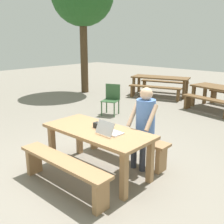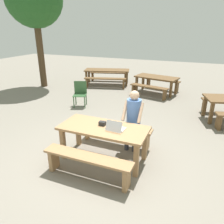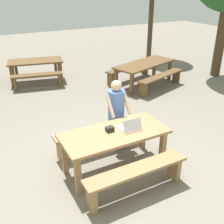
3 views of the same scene
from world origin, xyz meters
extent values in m
plane|color=gray|center=(0.00, 0.00, 0.00)|extent=(30.00, 30.00, 0.00)
cube|color=#9E754C|center=(0.00, 0.00, 0.72)|extent=(1.81, 0.82, 0.05)
cube|color=#9E754C|center=(-0.80, -0.31, 0.35)|extent=(0.09, 0.09, 0.70)
cube|color=#9E754C|center=(0.80, -0.31, 0.35)|extent=(0.09, 0.09, 0.70)
cube|color=#9E754C|center=(-0.80, 0.31, 0.35)|extent=(0.09, 0.09, 0.70)
cube|color=#9E754C|center=(0.80, 0.31, 0.35)|extent=(0.09, 0.09, 0.70)
cube|color=#9E754C|center=(0.00, -0.71, 0.46)|extent=(1.71, 0.30, 0.05)
cube|color=#9E754C|center=(-0.76, -0.71, 0.22)|extent=(0.08, 0.24, 0.43)
cube|color=#9E754C|center=(0.76, -0.71, 0.22)|extent=(0.08, 0.24, 0.43)
cube|color=#9E754C|center=(0.00, 0.71, 0.46)|extent=(1.71, 0.30, 0.05)
cube|color=#9E754C|center=(-0.76, 0.71, 0.22)|extent=(0.08, 0.24, 0.43)
cube|color=#9E754C|center=(0.76, 0.71, 0.22)|extent=(0.08, 0.24, 0.43)
cube|color=silver|center=(0.28, 0.03, 0.76)|extent=(0.34, 0.22, 0.02)
cube|color=silver|center=(0.28, -0.12, 0.86)|extent=(0.33, 0.11, 0.20)
cube|color=#0F1933|center=(0.28, -0.11, 0.86)|extent=(0.31, 0.09, 0.18)
cube|color=black|center=(-0.06, 0.07, 0.79)|extent=(0.13, 0.10, 0.08)
cylinder|color=#333847|center=(0.33, 0.53, 0.24)|extent=(0.10, 0.10, 0.48)
cylinder|color=#333847|center=(0.51, 0.53, 0.24)|extent=(0.10, 0.10, 0.48)
cube|color=#333847|center=(0.42, 0.62, 0.52)|extent=(0.28, 0.28, 0.12)
cylinder|color=#517AC6|center=(0.42, 0.71, 0.87)|extent=(0.32, 0.32, 0.61)
cylinder|color=#DBAD89|center=(0.24, 0.61, 0.92)|extent=(0.07, 0.32, 0.41)
cylinder|color=#DBAD89|center=(0.60, 0.61, 0.92)|extent=(0.07, 0.32, 0.41)
sphere|color=#DBAD89|center=(0.42, 0.71, 1.27)|extent=(0.21, 0.21, 0.21)
cube|color=#335933|center=(-2.14, 2.66, 0.42)|extent=(0.57, 0.57, 0.02)
cube|color=#335933|center=(-2.22, 2.86, 0.65)|extent=(0.42, 0.18, 0.44)
cylinder|color=#335933|center=(-2.25, 2.41, 0.21)|extent=(0.04, 0.04, 0.41)
cylinder|color=#335933|center=(-1.90, 2.55, 0.21)|extent=(0.04, 0.04, 0.41)
cylinder|color=#335933|center=(-2.39, 2.77, 0.21)|extent=(0.04, 0.04, 0.41)
cylinder|color=#335933|center=(-2.04, 2.91, 0.21)|extent=(0.04, 0.04, 0.41)
cube|color=brown|center=(-0.03, 5.36, 0.68)|extent=(1.86, 1.16, 0.05)
cube|color=brown|center=(-0.84, 5.22, 0.33)|extent=(0.11, 0.11, 0.66)
cube|color=brown|center=(0.66, 4.90, 0.33)|extent=(0.11, 0.11, 0.66)
cube|color=brown|center=(-0.71, 5.82, 0.33)|extent=(0.11, 0.11, 0.66)
cube|color=brown|center=(0.78, 5.50, 0.33)|extent=(0.11, 0.11, 0.66)
cube|color=brown|center=(-0.17, 4.68, 0.43)|extent=(1.59, 0.62, 0.05)
cube|color=brown|center=(-0.84, 4.83, 0.20)|extent=(0.13, 0.25, 0.41)
cube|color=brown|center=(0.49, 4.54, 0.20)|extent=(0.13, 0.25, 0.41)
cube|color=brown|center=(0.12, 6.03, 0.43)|extent=(1.59, 0.62, 0.05)
cube|color=brown|center=(-0.55, 6.18, 0.20)|extent=(0.13, 0.25, 0.41)
cube|color=brown|center=(0.78, 5.89, 0.20)|extent=(0.13, 0.25, 0.41)
cube|color=brown|center=(2.11, 2.82, 0.33)|extent=(0.11, 0.11, 0.66)
cube|color=brown|center=(1.92, 3.42, 0.33)|extent=(0.11, 0.11, 0.66)
cube|color=brown|center=(2.31, 2.53, 0.21)|extent=(0.15, 0.25, 0.42)
cube|color=brown|center=(1.92, 3.78, 0.21)|extent=(0.15, 0.25, 0.42)
cube|color=brown|center=(-2.57, 5.98, 0.69)|extent=(2.27, 1.36, 0.05)
cube|color=brown|center=(-3.41, 5.42, 0.33)|extent=(0.11, 0.11, 0.67)
cube|color=brown|center=(-1.56, 5.97, 0.33)|extent=(0.11, 0.11, 0.67)
cube|color=brown|center=(-3.58, 5.99, 0.33)|extent=(0.11, 0.11, 0.67)
cube|color=brown|center=(-1.73, 6.53, 0.33)|extent=(0.11, 0.11, 0.67)
cube|color=brown|center=(-2.38, 5.31, 0.43)|extent=(1.92, 0.83, 0.05)
cube|color=brown|center=(-3.20, 5.07, 0.20)|extent=(0.14, 0.25, 0.41)
cube|color=brown|center=(-1.55, 5.56, 0.20)|extent=(0.14, 0.25, 0.41)
cube|color=brown|center=(-2.77, 6.64, 0.43)|extent=(1.92, 0.83, 0.05)
cube|color=brown|center=(-3.59, 6.40, 0.20)|extent=(0.14, 0.25, 0.41)
cube|color=brown|center=(-1.94, 6.88, 0.20)|extent=(0.14, 0.25, 0.41)
cylinder|color=#4C3823|center=(-5.21, 4.48, 1.52)|extent=(0.29, 0.29, 3.04)
camera|label=1|loc=(2.82, -2.80, 2.13)|focal=42.65mm
camera|label=2|loc=(1.70, -3.61, 2.64)|focal=34.74mm
camera|label=3|loc=(-1.88, -3.44, 3.02)|focal=43.29mm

